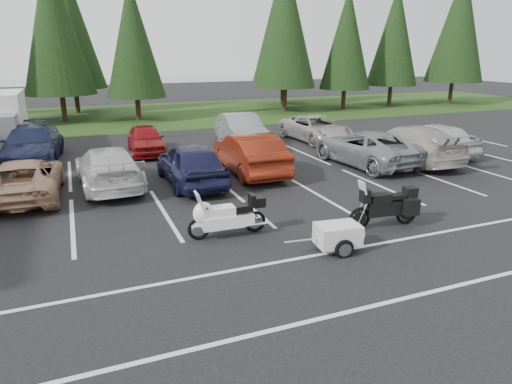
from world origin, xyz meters
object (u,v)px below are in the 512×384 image
object	(u,v)px
car_far_3	(241,130)
car_near_5	(250,153)
car_near_7	(409,144)
touring_motorcycle	(227,213)
car_far_4	(316,129)
car_near_2	(25,179)
car_near_3	(108,167)
adventure_motorcycle	(384,203)
car_far_1	(32,144)
car_far_2	(146,139)
car_near_8	(434,138)
cargo_trailer	(337,237)
car_near_4	(191,163)
car_near_6	(366,148)

from	to	relation	value
car_far_3	car_near_5	bearing A→B (deg)	-102.26
car_near_7	touring_motorcycle	world-z (taller)	car_near_7
car_near_7	car_far_4	world-z (taller)	car_near_7
car_near_2	car_near_7	size ratio (longest dim) A/B	0.86
car_near_7	car_far_4	size ratio (longest dim) A/B	1.13
car_near_2	car_near_3	bearing A→B (deg)	-170.42
touring_motorcycle	adventure_motorcycle	world-z (taller)	adventure_motorcycle
car_near_7	car_far_1	xyz separation A→B (m)	(-15.88, 6.27, -0.01)
car_near_5	car_far_2	distance (m)	6.39
car_near_8	touring_motorcycle	xyz separation A→B (m)	(-12.58, -6.00, -0.11)
car_far_4	adventure_motorcycle	xyz separation A→B (m)	(-4.59, -12.18, 0.03)
car_far_1	adventure_motorcycle	size ratio (longest dim) A/B	2.35
car_near_3	car_near_8	bearing A→B (deg)	176.90
car_near_3	car_far_3	world-z (taller)	car_far_3
touring_motorcycle	adventure_motorcycle	distance (m)	4.49
car_far_2	car_near_8	bearing A→B (deg)	-19.28
car_far_4	cargo_trailer	xyz separation A→B (m)	(-6.69, -13.10, -0.34)
car_far_1	car_near_4	bearing A→B (deg)	-42.03
car_near_5	adventure_motorcycle	size ratio (longest dim) A/B	2.12
car_near_2	car_near_7	world-z (taller)	car_near_7
car_near_4	car_near_7	distance (m)	10.12
car_near_8	car_far_1	distance (m)	18.82
car_near_3	car_near_6	size ratio (longest dim) A/B	0.94
car_near_2	car_near_4	size ratio (longest dim) A/B	1.04
car_near_5	car_near_7	world-z (taller)	car_near_5
touring_motorcycle	cargo_trailer	distance (m)	3.02
car_far_3	car_far_1	bearing A→B (deg)	-176.21
car_far_3	cargo_trailer	world-z (taller)	car_far_3
touring_motorcycle	cargo_trailer	size ratio (longest dim) A/B	1.56
car_far_2	adventure_motorcycle	distance (m)	13.36
car_far_4	touring_motorcycle	bearing A→B (deg)	-131.86
car_far_4	adventure_motorcycle	distance (m)	13.01
car_near_2	adventure_motorcycle	size ratio (longest dim) A/B	2.05
car_near_5	car_far_1	world-z (taller)	car_near_5
cargo_trailer	car_near_5	bearing A→B (deg)	91.43
car_near_6	car_near_4	bearing A→B (deg)	-3.16
car_near_2	car_near_4	xyz separation A→B (m)	(5.68, -0.47, 0.13)
car_near_3	car_near_4	bearing A→B (deg)	161.89
car_far_2	cargo_trailer	size ratio (longest dim) A/B	2.61
car_far_2	car_near_7	bearing A→B (deg)	-26.28
car_near_3	car_near_5	bearing A→B (deg)	176.12
car_far_2	cargo_trailer	world-z (taller)	car_far_2
adventure_motorcycle	touring_motorcycle	bearing A→B (deg)	172.56
car_far_4	cargo_trailer	size ratio (longest dim) A/B	3.23
car_near_8	car_far_2	xyz separation A→B (m)	(-12.94, 5.46, -0.09)
car_far_3	adventure_motorcycle	world-z (taller)	car_far_3
car_near_2	car_near_3	xyz separation A→B (m)	(2.76, 0.35, 0.06)
car_near_6	cargo_trailer	size ratio (longest dim) A/B	3.49
car_near_7	car_near_8	world-z (taller)	car_near_7
car_near_8	car_near_4	bearing A→B (deg)	1.00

